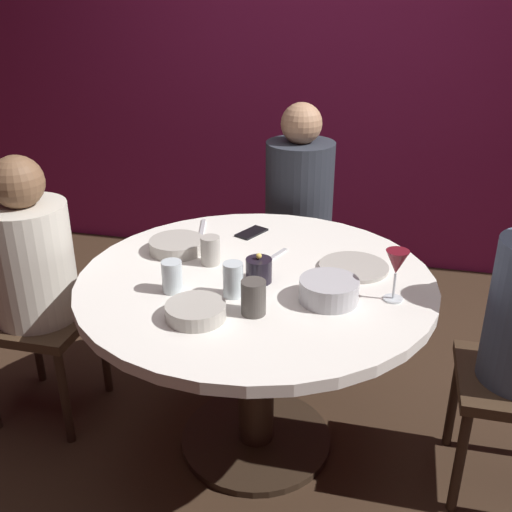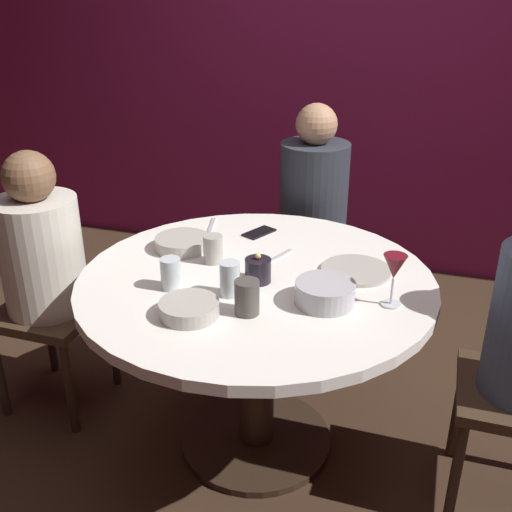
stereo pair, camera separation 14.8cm
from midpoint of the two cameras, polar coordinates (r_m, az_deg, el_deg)
The scene contains 18 objects.
ground_plane at distance 2.54m, azimuth 1.75°, elevation -17.29°, with size 8.00×8.00×0.00m, color #382619.
back_wall at distance 3.77m, azimuth 10.63°, elevation 18.26°, with size 6.00×0.10×2.60m, color maroon.
dining_table at distance 2.19m, azimuth 1.95°, elevation -5.88°, with size 1.27×1.27×0.75m.
seated_diner_left at distance 2.51m, azimuth -18.23°, elevation 0.03°, with size 0.40×0.40×1.13m.
seated_diner_back at distance 2.93m, azimuth 6.96°, elevation 5.37°, with size 0.40×0.40×1.20m.
candle_holder at distance 2.06m, azimuth 2.25°, elevation -1.40°, with size 0.09×0.09×0.11m.
wine_glass at distance 1.94m, azimuth 15.23°, elevation -1.26°, with size 0.08×0.08×0.18m.
dinner_plate at distance 2.18m, azimuth 11.46°, elevation -1.38°, with size 0.25×0.25×0.01m, color #B2ADA3.
cell_phone at distance 2.47m, azimuth 2.01°, elevation 2.23°, with size 0.07×0.14×0.01m, color black.
bowl_serving_large at distance 1.94m, azimuth 8.80°, elevation -3.55°, with size 0.20×0.20×0.07m, color #B7B7BC.
bowl_salad_center at distance 1.86m, azimuth -4.15°, elevation -5.08°, with size 0.19×0.19×0.05m, color #B2ADA3.
bowl_small_white at distance 2.33m, azimuth -5.27°, elevation 1.22°, with size 0.21×0.21×0.05m, color #B2ADA3.
cup_near_candle at distance 2.02m, azimuth -6.08°, elevation -1.72°, with size 0.07×0.07×0.11m, color silver.
cup_by_left_diner at distance 1.86m, azimuth 1.42°, elevation -4.01°, with size 0.08×0.08×0.11m, color #4C4742.
cup_by_right_diner at distance 2.20m, azimuth -2.21°, elevation 0.64°, with size 0.07×0.07×0.11m, color #B2ADA3.
cup_center_front at distance 1.96m, azimuth -0.36°, elevation -2.23°, with size 0.07×0.07×0.12m, color silver.
fork_near_plate at distance 2.54m, azimuth -2.63°, elevation 2.86°, with size 0.02×0.18×0.01m, color #B7B7BC.
knife_near_plate at distance 2.25m, azimuth 3.85°, elevation -0.18°, with size 0.02×0.18×0.01m, color #B7B7BC.
Camera 2 is at (0.58, -1.79, 1.70)m, focal length 41.85 mm.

